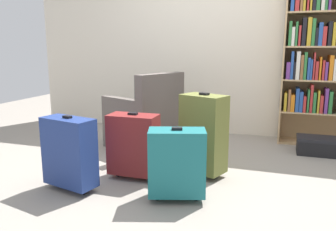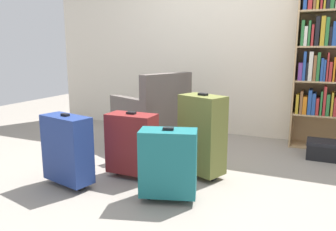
{
  "view_description": "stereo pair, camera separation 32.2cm",
  "coord_description": "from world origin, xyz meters",
  "views": [
    {
      "loc": [
        0.86,
        -2.94,
        1.19
      ],
      "look_at": [
        -0.14,
        0.05,
        0.55
      ],
      "focal_mm": 36.15,
      "sensor_mm": 36.0,
      "label": 1
    },
    {
      "loc": [
        1.16,
        -2.83,
        1.19
      ],
      "look_at": [
        -0.14,
        0.05,
        0.55
      ],
      "focal_mm": 36.15,
      "sensor_mm": 36.0,
      "label": 2
    }
  ],
  "objects": [
    {
      "name": "suitcase_dark_red",
      "position": [
        -0.38,
        -0.23,
        0.32
      ],
      "size": [
        0.45,
        0.24,
        0.62
      ],
      "color": "maroon",
      "rests_on": "ground"
    },
    {
      "name": "suitcase_olive",
      "position": [
        0.21,
        0.03,
        0.41
      ],
      "size": [
        0.46,
        0.37,
        0.79
      ],
      "color": "brown",
      "rests_on": "ground"
    },
    {
      "name": "armchair",
      "position": [
        -0.66,
        0.75,
        0.32
      ],
      "size": [
        0.92,
        0.92,
        0.9
      ],
      "color": "#59514C",
      "rests_on": "ground"
    },
    {
      "name": "mug",
      "position": [
        -0.19,
        0.74,
        0.05
      ],
      "size": [
        0.12,
        0.08,
        0.1
      ],
      "color": "red",
      "rests_on": "ground"
    },
    {
      "name": "bookshelf",
      "position": [
        1.38,
        1.52,
        1.07
      ],
      "size": [
        1.05,
        0.34,
        1.97
      ],
      "color": "tan",
      "rests_on": "ground"
    },
    {
      "name": "back_wall",
      "position": [
        0.0,
        1.76,
        1.3
      ],
      "size": [
        5.5,
        0.1,
        2.6
      ],
      "primitive_type": "cube",
      "color": "beige",
      "rests_on": "ground"
    },
    {
      "name": "storage_box",
      "position": [
        1.32,
        1.07,
        0.1
      ],
      "size": [
        0.48,
        0.28,
        0.2
      ],
      "color": "black",
      "rests_on": "ground"
    },
    {
      "name": "ground_plane",
      "position": [
        0.0,
        0.0,
        0.0
      ],
      "size": [
        9.62,
        9.62,
        0.0
      ],
      "primitive_type": "plane",
      "color": "gray"
    },
    {
      "name": "suitcase_teal",
      "position": [
        0.13,
        -0.55,
        0.31
      ],
      "size": [
        0.49,
        0.35,
        0.59
      ],
      "color": "#19666B",
      "rests_on": "ground"
    },
    {
      "name": "suitcase_navy_blue",
      "position": [
        -0.77,
        -0.65,
        0.33
      ],
      "size": [
        0.49,
        0.3,
        0.64
      ],
      "color": "navy",
      "rests_on": "ground"
    }
  ]
}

